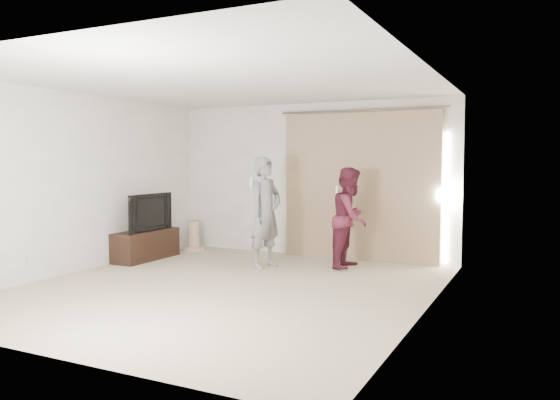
% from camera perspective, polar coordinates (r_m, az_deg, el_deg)
% --- Properties ---
extents(floor, '(5.50, 5.50, 0.00)m').
position_cam_1_polar(floor, '(7.07, -5.67, -9.13)').
color(floor, '#C4B193').
rests_on(floor, ground).
extents(wall_back, '(5.00, 0.04, 2.60)m').
position_cam_1_polar(wall_back, '(9.34, 3.19, 2.13)').
color(wall_back, silver).
rests_on(wall_back, ground).
extents(wall_left, '(0.04, 5.50, 2.60)m').
position_cam_1_polar(wall_left, '(8.48, -20.25, 1.70)').
color(wall_left, silver).
rests_on(wall_left, ground).
extents(ceiling, '(5.00, 5.50, 0.01)m').
position_cam_1_polar(ceiling, '(6.96, -5.82, 12.21)').
color(ceiling, silver).
rests_on(ceiling, wall_back).
extents(curtain, '(2.80, 0.11, 2.46)m').
position_cam_1_polar(curtain, '(8.96, 8.41, 1.40)').
color(curtain, tan).
rests_on(curtain, ground).
extents(tv_console, '(0.43, 1.24, 0.48)m').
position_cam_1_polar(tv_console, '(9.27, -13.82, -4.58)').
color(tv_console, black).
rests_on(tv_console, ground).
extents(tv, '(0.17, 1.06, 0.61)m').
position_cam_1_polar(tv, '(9.21, -13.88, -1.23)').
color(tv, black).
rests_on(tv, tv_console).
extents(scratching_post, '(0.40, 0.40, 0.54)m').
position_cam_1_polar(scratching_post, '(10.06, -8.98, -3.97)').
color(scratching_post, tan).
rests_on(scratching_post, ground).
extents(person_man, '(0.52, 0.69, 1.68)m').
position_cam_1_polar(person_man, '(8.24, -1.52, -1.31)').
color(person_man, slate).
rests_on(person_man, ground).
extents(person_woman, '(0.58, 0.74, 1.52)m').
position_cam_1_polar(person_woman, '(8.33, 7.37, -1.84)').
color(person_woman, '#591D30').
rests_on(person_woman, ground).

